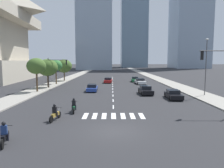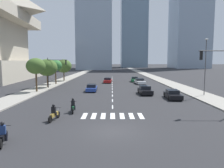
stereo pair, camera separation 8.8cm
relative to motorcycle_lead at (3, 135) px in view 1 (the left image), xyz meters
The scene contains 20 objects.
ground_plane 7.35m from the motorcycle_lead, 19.92° to the left, with size 800.00×800.00×0.00m, color #28282B.
sidewalk_east 38.41m from the motorcycle_lead, 57.81° to the left, with size 4.00×260.00×0.15m, color gray.
sidewalk_west 33.18m from the motorcycle_lead, 101.61° to the left, with size 4.00×260.00×0.15m, color gray.
crosswalk_near 9.79m from the motorcycle_lead, 45.14° to the left, with size 5.85×2.25×0.01m.
lane_divider_center 35.60m from the motorcycle_lead, 78.84° to the left, with size 0.14×50.00×0.01m.
motorcycle_lead is the anchor object (origin of this frame).
motorcycle_trailing 8.89m from the motorcycle_lead, 71.38° to the left, with size 0.70×2.13×1.49m.
motorcycle_third 5.68m from the motorcycle_lead, 72.38° to the left, with size 0.72×2.22×1.49m.
sedan_blue_0 24.07m from the motorcycle_lead, 82.18° to the left, with size 1.81×4.56×1.25m.
sedan_green_1 43.14m from the motorcycle_lead, 72.91° to the left, with size 2.06×4.43×1.23m.
sedan_black_2 23.72m from the motorcycle_lead, 59.34° to the left, with size 1.91×4.47×1.35m.
sedan_white_3 38.03m from the motorcycle_lead, 69.58° to the left, with size 2.25×4.59×1.26m.
sedan_red_4 38.90m from the motorcycle_lead, 81.40° to the left, with size 2.05×4.71×1.25m.
sedan_black_5 22.39m from the motorcycle_lead, 46.81° to the left, with size 1.94×4.53×1.25m.
traffic_signal_far 28.21m from the motorcycle_lead, 98.42° to the left, with size 4.03×0.28×5.73m.
street_lamp_east 28.27m from the motorcycle_lead, 41.99° to the left, with size 0.50×0.24×8.38m.
street_tree_nearest 23.46m from the motorcycle_lead, 104.71° to the left, with size 3.14×3.14×5.61m.
street_tree_second 29.32m from the motorcycle_lead, 101.64° to the left, with size 3.92×3.92×5.52m.
street_tree_third 35.28m from the motorcycle_lead, 99.64° to the left, with size 2.85×2.85×5.39m.
street_tree_fourth 43.25m from the motorcycle_lead, 97.83° to the left, with size 4.11×4.11×5.60m.
Camera 1 is at (-0.15, -15.26, 5.18)m, focal length 33.75 mm.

